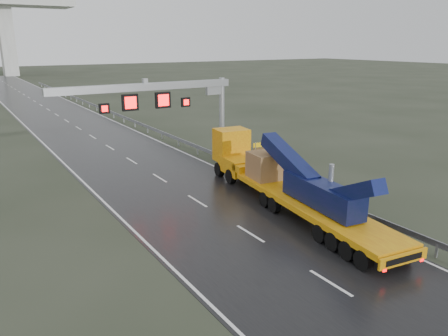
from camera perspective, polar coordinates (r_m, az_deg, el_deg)
ground at (r=21.36m, az=9.83°, el=-12.29°), size 400.00×400.00×0.00m
road at (r=56.18m, az=-18.48°, el=4.95°), size 11.00×200.00×0.02m
guardrail at (r=48.60m, az=-8.61°, el=4.80°), size 0.20×140.00×1.40m
sign_gantry at (r=35.38m, az=-6.96°, el=8.74°), size 14.90×1.20×7.42m
heavy_haul_truck at (r=28.76m, az=6.76°, el=-0.96°), size 4.94×18.73×4.36m
exit_sign_pair at (r=35.92m, az=4.74°, el=2.36°), size 1.31×0.17×2.25m
striped_barrier at (r=37.88m, az=2.15°, el=1.56°), size 0.72×0.45×1.14m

